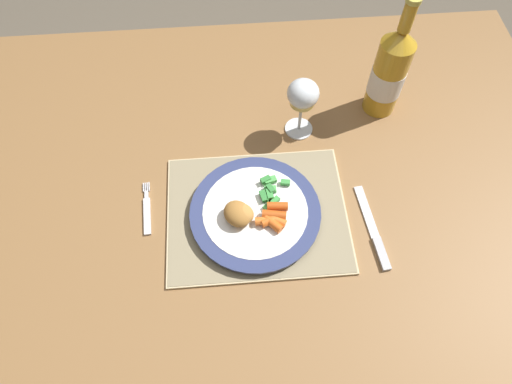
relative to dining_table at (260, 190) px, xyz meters
The scene contains 11 objects.
ground_plane 0.66m from the dining_table, ahead, with size 6.00×6.00×0.00m, color brown.
dining_table is the anchor object (origin of this frame).
placemat 0.14m from the dining_table, 98.35° to the right, with size 0.37×0.30×0.01m.
dinner_plate 0.15m from the dining_table, 100.11° to the right, with size 0.27×0.27×0.02m.
breaded_croquettes 0.18m from the dining_table, 113.10° to the right, with size 0.08×0.08×0.03m.
green_beans_pile 0.14m from the dining_table, 79.52° to the right, with size 0.06×0.08×0.02m.
glazed_carrots 0.18m from the dining_table, 84.19° to the right, with size 0.07×0.07×0.02m.
fork 0.27m from the dining_table, 160.64° to the right, with size 0.02×0.13×0.01m.
table_knife 0.29m from the dining_table, 38.80° to the right, with size 0.04×0.19×0.01m.
wine_glass 0.24m from the dining_table, 47.47° to the left, with size 0.07×0.07×0.15m.
bottle 0.39m from the dining_table, 28.62° to the left, with size 0.08×0.08×0.30m.
Camera 1 is at (-0.05, -0.55, 1.58)m, focal length 32.00 mm.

